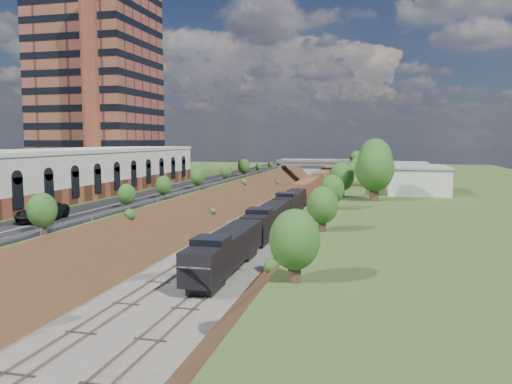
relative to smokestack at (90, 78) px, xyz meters
name	(u,v)px	position (x,y,z in m)	size (l,w,h in m)	color
ground	(118,334)	(36.00, -56.00, -25.00)	(400.00, 400.00, 0.00)	#6B665B
platform_left	(118,194)	(3.00, 4.00, -22.50)	(44.00, 180.00, 5.00)	#3E5B25
platform_right	(471,204)	(69.00, 4.00, -22.50)	(44.00, 180.00, 5.00)	#3E5B25
embankment_left	(223,210)	(25.00, 4.00, -25.00)	(7.07, 180.00, 7.07)	brown
embankment_right	(340,214)	(47.00, 4.00, -25.00)	(7.07, 180.00, 7.07)	brown
rail_left_track	(266,211)	(33.40, 4.00, -24.91)	(1.58, 180.00, 0.18)	gray
rail_right_track	(294,212)	(38.60, 4.00, -24.91)	(1.58, 180.00, 0.18)	gray
road	(201,183)	(20.50, 4.00, -19.95)	(8.00, 180.00, 0.10)	black
guardrail	(221,181)	(24.60, 3.80, -19.45)	(0.10, 171.00, 0.70)	#99999E
commercial_building	(75,172)	(8.00, -18.00, -16.49)	(14.30, 62.30, 7.00)	brown
highrise_tower	(96,52)	(-8.00, 16.00, 7.88)	(22.00, 22.00, 53.90)	brown
smokestack	(90,78)	(0.00, 0.00, 0.00)	(3.20, 3.20, 40.00)	brown
overpass	(318,168)	(36.00, 66.00, -20.08)	(24.50, 8.30, 7.40)	gray
white_building_near	(417,180)	(59.50, -4.00, -18.00)	(9.00, 12.00, 4.00)	silver
white_building_far	(406,173)	(59.00, 18.00, -18.20)	(8.00, 10.00, 3.60)	silver
tree_right_large	(375,169)	(53.00, -16.00, -15.62)	(5.25, 5.25, 7.61)	#473323
tree_left_crest	(110,197)	(24.20, -36.00, -17.96)	(2.45, 2.45, 3.55)	#473323
freight_train	(317,181)	(38.60, 42.41, -22.34)	(3.11, 174.94, 4.63)	black
suv	(42,211)	(19.80, -41.93, -18.96)	(3.11, 6.75, 1.88)	black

